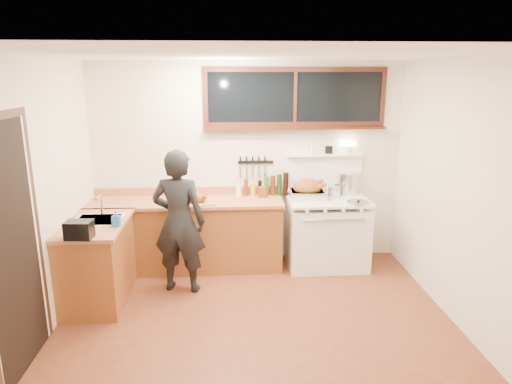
{
  "coord_description": "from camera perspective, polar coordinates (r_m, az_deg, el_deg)",
  "views": [
    {
      "loc": [
        -0.26,
        -4.1,
        2.45
      ],
      "look_at": [
        0.05,
        0.85,
        1.15
      ],
      "focal_mm": 32.0,
      "sensor_mm": 36.0,
      "label": 1
    }
  ],
  "objects": [
    {
      "name": "room_shell",
      "position": [
        4.18,
        0.04,
        3.67
      ],
      "size": [
        4.1,
        3.6,
        2.65
      ],
      "color": "silver",
      "rests_on": "ground"
    },
    {
      "name": "cutting_board",
      "position": [
        5.6,
        -7.41,
        -0.92
      ],
      "size": [
        0.5,
        0.42,
        0.14
      ],
      "color": "#B46947",
      "rests_on": "counter_back"
    },
    {
      "name": "knife_strip",
      "position": [
        5.95,
        -0.21,
        3.66
      ],
      "size": [
        0.46,
        0.03,
        0.28
      ],
      "color": "black",
      "rests_on": "room_shell"
    },
    {
      "name": "vintage_stove",
      "position": [
        5.99,
        8.82,
        -4.82
      ],
      "size": [
        1.02,
        0.74,
        1.59
      ],
      "color": "white",
      "rests_on": "ground"
    },
    {
      "name": "bottle_cluster",
      "position": [
        5.93,
        1.81,
        0.8
      ],
      "size": [
        0.58,
        0.07,
        0.3
      ],
      "color": "black",
      "rests_on": "counter_back"
    },
    {
      "name": "pitcher",
      "position": [
        5.92,
        -2.19,
        0.25
      ],
      "size": [
        0.09,
        0.09,
        0.15
      ],
      "color": "white",
      "rests_on": "counter_back"
    },
    {
      "name": "roast_turkey",
      "position": [
        5.83,
        6.47,
        0.22
      ],
      "size": [
        0.5,
        0.37,
        0.25
      ],
      "color": "silver",
      "rests_on": "vintage_stove"
    },
    {
      "name": "ground_plane",
      "position": [
        4.79,
        0.03,
        -16.23
      ],
      "size": [
        4.0,
        3.5,
        0.02
      ],
      "primitive_type": "cube",
      "color": "#5C2A18"
    },
    {
      "name": "soap_bottle",
      "position": [
        4.96,
        -17.09,
        -3.17
      ],
      "size": [
        0.09,
        0.09,
        0.17
      ],
      "color": "blue",
      "rests_on": "counter_left"
    },
    {
      "name": "left_doorway",
      "position": [
        4.18,
        -28.01,
        -6.15
      ],
      "size": [
        0.02,
        1.04,
        2.17
      ],
      "color": "black",
      "rests_on": "ground"
    },
    {
      "name": "counter_left",
      "position": [
        5.33,
        -19.18,
        -8.2
      ],
      "size": [
        0.64,
        1.09,
        0.9
      ],
      "color": "brown",
      "rests_on": "ground"
    },
    {
      "name": "counter_back",
      "position": [
        5.92,
        -8.64,
        -5.18
      ],
      "size": [
        2.44,
        0.64,
        1.0
      ],
      "color": "brown",
      "rests_on": "ground"
    },
    {
      "name": "saucepan",
      "position": [
        5.98,
        9.75,
        0.07
      ],
      "size": [
        0.21,
        0.3,
        0.12
      ],
      "color": "silver",
      "rests_on": "vintage_stove"
    },
    {
      "name": "man",
      "position": [
        5.21,
        -9.61,
        -3.68
      ],
      "size": [
        0.67,
        0.51,
        1.65
      ],
      "color": "black",
      "rests_on": "ground"
    },
    {
      "name": "sink_unit",
      "position": [
        5.26,
        -19.12,
        -3.9
      ],
      "size": [
        0.5,
        0.45,
        0.37
      ],
      "color": "white",
      "rests_on": "counter_left"
    },
    {
      "name": "coffee_tin",
      "position": [
        5.83,
        0.77,
        -0.01
      ],
      "size": [
        0.1,
        0.08,
        0.14
      ],
      "color": "maroon",
      "rests_on": "counter_back"
    },
    {
      "name": "toaster",
      "position": [
        4.72,
        -21.24,
        -4.42
      ],
      "size": [
        0.26,
        0.19,
        0.17
      ],
      "color": "black",
      "rests_on": "counter_left"
    },
    {
      "name": "stockpot",
      "position": [
        6.14,
        11.45,
        1.13
      ],
      "size": [
        0.38,
        0.38,
        0.28
      ],
      "color": "silver",
      "rests_on": "vintage_stove"
    },
    {
      "name": "pot_lid",
      "position": [
        5.72,
        12.65,
        -1.27
      ],
      "size": [
        0.31,
        0.31,
        0.04
      ],
      "color": "silver",
      "rests_on": "vintage_stove"
    },
    {
      "name": "back_window",
      "position": [
        5.89,
        4.91,
        10.88
      ],
      "size": [
        2.32,
        0.13,
        0.77
      ],
      "color": "black",
      "rests_on": "room_shell"
    }
  ]
}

